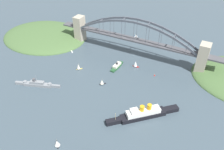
# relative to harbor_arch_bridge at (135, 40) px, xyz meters

# --- Properties ---
(ground_plane) EXTENTS (1400.00, 1400.00, 0.00)m
(ground_plane) POSITION_rel_harbor_arch_bridge_xyz_m (0.00, 0.00, -26.75)
(ground_plane) COLOR #3D4C56
(harbor_arch_bridge) EXTENTS (281.52, 18.33, 62.81)m
(harbor_arch_bridge) POSITION_rel_harbor_arch_bridge_xyz_m (0.00, 0.00, 0.00)
(harbor_arch_bridge) COLOR #ADA38E
(harbor_arch_bridge) RESTS_ON ground
(headland_east_shore) EXTENTS (167.26, 139.32, 21.47)m
(headland_east_shore) POSITION_rel_harbor_arch_bridge_xyz_m (179.19, 16.92, -26.75)
(headland_east_shore) COLOR #476638
(headland_east_shore) RESTS_ON ground
(ocean_liner) EXTENTS (71.89, 69.08, 18.12)m
(ocean_liner) POSITION_rel_harbor_arch_bridge_xyz_m (-68.19, 129.08, -21.41)
(ocean_liner) COLOR black
(ocean_liner) RESTS_ON ground
(naval_cruiser) EXTENTS (63.42, 25.67, 17.82)m
(naval_cruiser) POSITION_rel_harbor_arch_bridge_xyz_m (86.84, 142.84, -23.51)
(naval_cruiser) COLOR gray
(naval_cruiser) RESTS_ON ground
(harbor_ferry_steamer) EXTENTS (8.48, 31.98, 8.42)m
(harbor_ferry_steamer) POSITION_rel_harbor_arch_bridge_xyz_m (7.90, 48.98, -24.13)
(harbor_ferry_steamer) COLOR #23512D
(harbor_ferry_steamer) RESTS_ON ground
(seaplane_taxiing_near_bridge) EXTENTS (8.78, 8.82, 5.11)m
(seaplane_taxiing_near_bridge) POSITION_rel_harbor_arch_bridge_xyz_m (21.01, -59.63, -24.60)
(seaplane_taxiing_near_bridge) COLOR #B7B7B2
(seaplane_taxiing_near_bridge) RESTS_ON ground
(small_boat_0) EXTENTS (9.57, 9.03, 9.35)m
(small_boat_0) POSITION_rel_harbor_arch_bridge_xyz_m (-3.18, 210.84, -22.41)
(small_boat_0) COLOR black
(small_boat_0) RESTS_ON ground
(small_boat_1) EXTENTS (9.88, 7.37, 2.07)m
(small_boat_1) POSITION_rel_harbor_arch_bridge_xyz_m (100.31, 42.18, -26.03)
(small_boat_1) COLOR silver
(small_boat_1) RESTS_ON ground
(small_boat_2) EXTENTS (8.01, 8.70, 8.98)m
(small_boat_2) POSITION_rel_harbor_arch_bridge_xyz_m (7.21, 97.60, -22.50)
(small_boat_2) COLOR black
(small_boat_2) RESTS_ON ground
(small_boat_3) EXTENTS (10.59, 6.25, 11.19)m
(small_boat_3) POSITION_rel_harbor_arch_bridge_xyz_m (-17.05, 33.39, -21.63)
(small_boat_3) COLOR #B2231E
(small_boat_3) RESTS_ON ground
(small_boat_4) EXTENTS (8.21, 8.61, 11.28)m
(small_boat_4) POSITION_rel_harbor_arch_bridge_xyz_m (58.24, 81.67, -21.54)
(small_boat_4) COLOR gold
(small_boat_4) RESTS_ON ground
(channel_marker_buoy) EXTENTS (2.20, 2.20, 2.75)m
(channel_marker_buoy) POSITION_rel_harbor_arch_bridge_xyz_m (-52.28, 42.38, -25.64)
(channel_marker_buoy) COLOR red
(channel_marker_buoy) RESTS_ON ground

